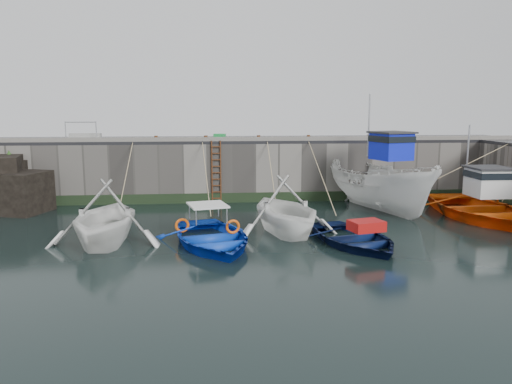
{
  "coord_description": "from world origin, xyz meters",
  "views": [
    {
      "loc": [
        -2.36,
        -15.32,
        4.75
      ],
      "look_at": [
        -0.34,
        5.96,
        1.2
      ],
      "focal_mm": 35.0,
      "sensor_mm": 36.0,
      "label": 1
    }
  ],
  "objects": [
    {
      "name": "boat_near_blacktrim",
      "position": [
        0.54,
        3.29,
        0.0
      ],
      "size": [
        5.26,
        5.74,
        2.57
      ],
      "primitive_type": "imported",
      "rotation": [
        0.0,
        0.0,
        0.24
      ],
      "color": "white",
      "rests_on": "ground"
    },
    {
      "name": "boat_near_navy_rope",
      "position": [
        2.74,
        7.01,
        0.0
      ],
      "size": [
        0.04,
        6.52,
        3.1
      ],
      "primitive_type": null,
      "color": "tan",
      "rests_on": "ground"
    },
    {
      "name": "railing",
      "position": [
        -8.75,
        11.25,
        3.36
      ],
      "size": [
        1.6,
        1.05,
        1.0
      ],
      "color": "#A5A8AD",
      "rests_on": "road_back"
    },
    {
      "name": "boat_near_blue_rope",
      "position": [
        -2.32,
        7.19,
        0.0
      ],
      "size": [
        0.04,
        6.19,
        3.1
      ],
      "primitive_type": null,
      "color": "tan",
      "rests_on": "ground"
    },
    {
      "name": "boat_near_blacktrim_rope",
      "position": [
        0.54,
        7.89,
        0.0
      ],
      "size": [
        0.04,
        4.95,
        3.1
      ],
      "primitive_type": null,
      "color": "tan",
      "rests_on": "ground"
    },
    {
      "name": "ladder",
      "position": [
        -2.0,
        9.91,
        1.59
      ],
      "size": [
        0.51,
        0.08,
        3.2
      ],
      "color": "#3F1E0F",
      "rests_on": "ground"
    },
    {
      "name": "boat_near_navy",
      "position": [
        2.74,
        1.52,
        0.0
      ],
      "size": [
        4.39,
        5.38,
        0.98
      ],
      "primitive_type": "imported",
      "rotation": [
        0.0,
        0.0,
        0.24
      ],
      "color": "#0A1640",
      "rests_on": "ground"
    },
    {
      "name": "boat_far_white",
      "position": [
        5.75,
        7.24,
        1.18
      ],
      "size": [
        4.76,
        7.8,
        5.83
      ],
      "rotation": [
        0.0,
        0.0,
        0.29
      ],
      "color": "silver",
      "rests_on": "ground"
    },
    {
      "name": "boat_near_white",
      "position": [
        -6.08,
        2.44,
        0.0
      ],
      "size": [
        4.39,
        5.05,
        2.61
      ],
      "primitive_type": "imported",
      "rotation": [
        0.0,
        0.0,
        -0.02
      ],
      "color": "white",
      "rests_on": "ground"
    },
    {
      "name": "boat_near_blue",
      "position": [
        -2.32,
        1.88,
        0.0
      ],
      "size": [
        4.79,
        5.89,
        1.07
      ],
      "primitive_type": "imported",
      "rotation": [
        0.0,
        0.0,
        0.23
      ],
      "color": "#0D3BC5",
      "rests_on": "ground"
    },
    {
      "name": "quay_back",
      "position": [
        0.0,
        12.5,
        1.5
      ],
      "size": [
        30.0,
        5.0,
        3.0
      ],
      "primitive_type": "cube",
      "color": "slate",
      "rests_on": "ground"
    },
    {
      "name": "ground",
      "position": [
        0.0,
        0.0,
        0.0
      ],
      "size": [
        120.0,
        120.0,
        0.0
      ],
      "primitive_type": "plane",
      "color": "black",
      "rests_on": "ground"
    },
    {
      "name": "bollard_c",
      "position": [
        0.2,
        10.25,
        3.3
      ],
      "size": [
        0.18,
        0.18,
        0.28
      ],
      "primitive_type": "cylinder",
      "color": "#3F1E0F",
      "rests_on": "road_back"
    },
    {
      "name": "bollard_d",
      "position": [
        2.8,
        10.25,
        3.3
      ],
      "size": [
        0.18,
        0.18,
        0.28
      ],
      "primitive_type": "cylinder",
      "color": "#3F1E0F",
      "rests_on": "road_back"
    },
    {
      "name": "boat_far_orange",
      "position": [
        9.5,
        5.3,
        0.45
      ],
      "size": [
        4.85,
        6.79,
        4.41
      ],
      "rotation": [
        0.0,
        0.0,
        -0.0
      ],
      "color": "#FF590D",
      "rests_on": "ground"
    },
    {
      "name": "boat_near_white_rope",
      "position": [
        -6.08,
        7.47,
        0.0
      ],
      "size": [
        0.04,
        5.69,
        3.1
      ],
      "primitive_type": null,
      "color": "tan",
      "rests_on": "ground"
    },
    {
      "name": "fish_crate",
      "position": [
        -1.75,
        12.2,
        3.29
      ],
      "size": [
        0.71,
        0.57,
        0.27
      ],
      "primitive_type": "cube",
      "rotation": [
        0.0,
        0.0,
        -0.22
      ],
      "color": "green",
      "rests_on": "road_back"
    },
    {
      "name": "bollard_b",
      "position": [
        -2.5,
        10.25,
        3.3
      ],
      "size": [
        0.18,
        0.18,
        0.28
      ],
      "primitive_type": "cylinder",
      "color": "#3F1E0F",
      "rests_on": "road_back"
    },
    {
      "name": "bollard_e",
      "position": [
        6.0,
        10.25,
        3.3
      ],
      "size": [
        0.18,
        0.18,
        0.28
      ],
      "primitive_type": "cylinder",
      "color": "#3F1E0F",
      "rests_on": "road_back"
    },
    {
      "name": "algae_back",
      "position": [
        0.0,
        9.96,
        0.25
      ],
      "size": [
        30.0,
        0.08,
        0.5
      ],
      "primitive_type": "cube",
      "color": "black",
      "rests_on": "ground"
    },
    {
      "name": "bollard_a",
      "position": [
        -5.0,
        10.25,
        3.3
      ],
      "size": [
        0.18,
        0.18,
        0.28
      ],
      "primitive_type": "cylinder",
      "color": "#3F1E0F",
      "rests_on": "road_back"
    },
    {
      "name": "road_back",
      "position": [
        0.0,
        12.5,
        3.08
      ],
      "size": [
        30.0,
        5.0,
        0.16
      ],
      "primitive_type": "cube",
      "color": "black",
      "rests_on": "quay_back"
    },
    {
      "name": "kerb_back",
      "position": [
        0.0,
        10.15,
        3.26
      ],
      "size": [
        30.0,
        0.3,
        0.2
      ],
      "primitive_type": "cube",
      "color": "slate",
      "rests_on": "road_back"
    }
  ]
}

